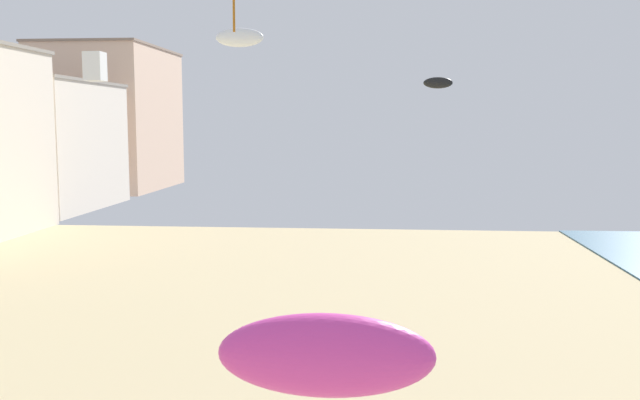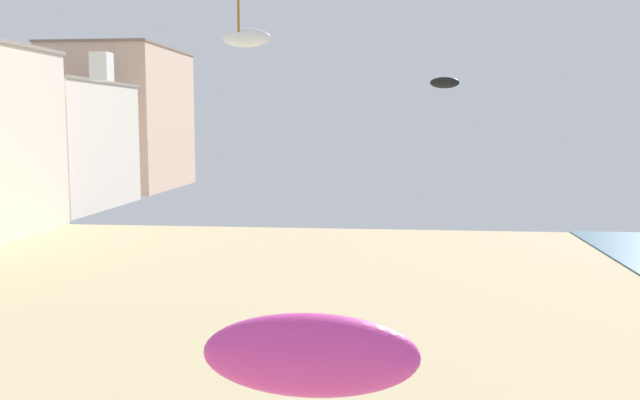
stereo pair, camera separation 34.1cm
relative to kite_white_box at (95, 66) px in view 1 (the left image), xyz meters
The scene contains 6 objects.
boardwalk_hotel_far 46.57m from the kite_white_box, 121.45° to the left, with size 15.07×17.95×13.29m.
boardwalk_hotel_distant 66.33m from the kite_white_box, 111.38° to the left, with size 14.56×20.38×19.00m.
kite_white_box is the anchor object (origin of this frame).
kite_white_parafoil 7.76m from the kite_white_box, 46.39° to the left, with size 2.41×0.67×0.94m.
kite_magenta_parafoil 24.33m from the kite_white_box, 60.92° to the right, with size 2.67×0.74×1.04m.
kite_black_parafoil 15.96m from the kite_white_box, 19.56° to the left, with size 1.42×0.40×0.55m.
Camera 1 is at (6.25, 2.60, 9.01)m, focal length 38.34 mm.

